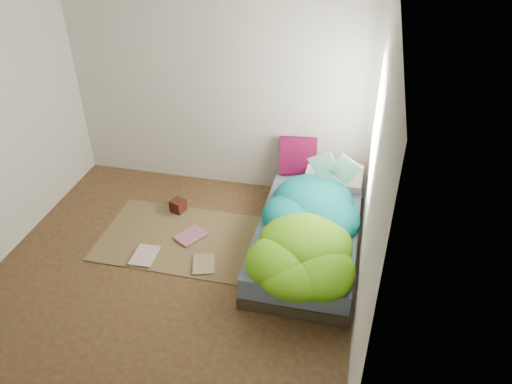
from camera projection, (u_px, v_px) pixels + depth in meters
The scene contains 12 objects.
ground at pixel (172, 275), 4.84m from camera, with size 3.50×3.50×0.00m, color #422919.
room_walls at pixel (155, 124), 3.93m from camera, with size 3.54×3.54×2.62m.
bed at pixel (308, 234), 5.10m from camera, with size 1.00×2.00×0.34m.
duvet at pixel (307, 220), 4.73m from camera, with size 0.96×1.84×0.34m, color #077779, non-canonical shape.
rug at pixel (177, 238), 5.31m from camera, with size 1.60×1.10×0.01m, color brown.
pillow_floral at pixel (334, 177), 5.55m from camera, with size 0.62×0.39×0.14m, color beige.
pillow_magenta at pixel (298, 155), 5.68m from camera, with size 0.42×0.13×0.42m, color #4D0521.
open_book at pixel (335, 160), 5.07m from camera, with size 0.44×0.10×0.27m, color green, non-canonical shape.
wooden_box at pixel (178, 206), 5.66m from camera, with size 0.14×0.14×0.14m, color #350E0C.
floor_book_a at pixel (134, 254), 5.06m from camera, with size 0.23×0.32×0.02m, color white.
floor_book_b at pixel (184, 231), 5.37m from camera, with size 0.23×0.31×0.03m, color #CA7487.
floor_book_c at pixel (193, 265), 4.93m from camera, with size 0.21×0.29×0.02m, color tan.
Camera 1 is at (1.59, -3.29, 3.38)m, focal length 35.00 mm.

